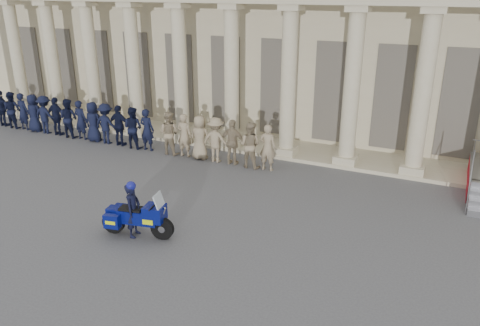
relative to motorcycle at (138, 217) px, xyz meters
name	(u,v)px	position (x,y,z in m)	size (l,w,h in m)	color
ground	(154,232)	(0.25, 0.39, -0.62)	(90.00, 90.00, 0.00)	#4D4D50
building	(309,35)	(0.25, 15.13, 3.90)	(40.00, 12.50, 9.00)	#BBAF8C
officer_rank	(104,123)	(-6.81, 6.57, 0.33)	(16.75, 0.72, 1.90)	black
motorcycle	(138,217)	(0.00, 0.00, 0.00)	(2.23, 1.07, 1.44)	black
rider	(133,209)	(-0.12, -0.03, 0.24)	(0.50, 0.66, 1.73)	black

